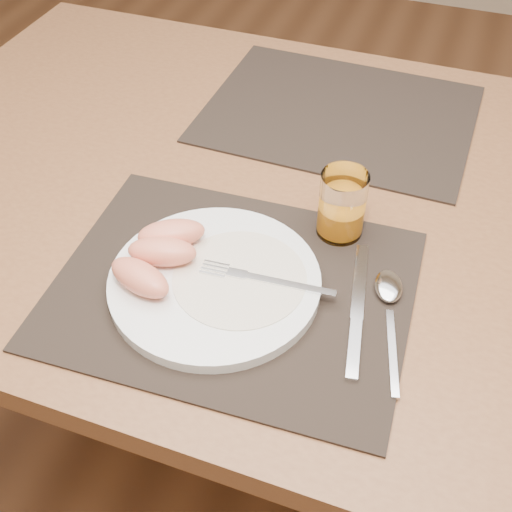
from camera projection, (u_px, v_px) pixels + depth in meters
The scene contains 11 objects.
ground at pixel (286, 441), 1.49m from camera, with size 5.00×5.00×0.00m, color brown.
table at pixel (301, 232), 1.02m from camera, with size 1.40×0.90×0.75m.
placemat_near at pixel (233, 288), 0.82m from camera, with size 0.45×0.35×0.00m, color black.
placemat_far at pixel (339, 113), 1.11m from camera, with size 0.45×0.35×0.00m, color black.
plate at pixel (215, 282), 0.81m from camera, with size 0.27×0.27×0.02m, color white.
plate_dressing at pixel (240, 278), 0.81m from camera, with size 0.17×0.17×0.00m.
fork at pixel (255, 278), 0.81m from camera, with size 0.18×0.03×0.00m.
knife at pixel (356, 319), 0.78m from camera, with size 0.05×0.22×0.01m.
spoon at pixel (389, 295), 0.80m from camera, with size 0.07×0.19×0.01m.
juice_glass at pixel (342, 208), 0.86m from camera, with size 0.06×0.06×0.10m.
grapefruit_wedges at pixel (158, 254), 0.81m from camera, with size 0.10×0.16×0.04m.
Camera 1 is at (0.19, -0.73, 1.36)m, focal length 45.00 mm.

